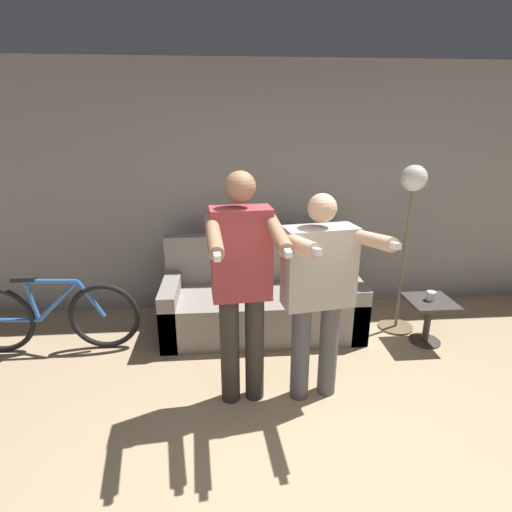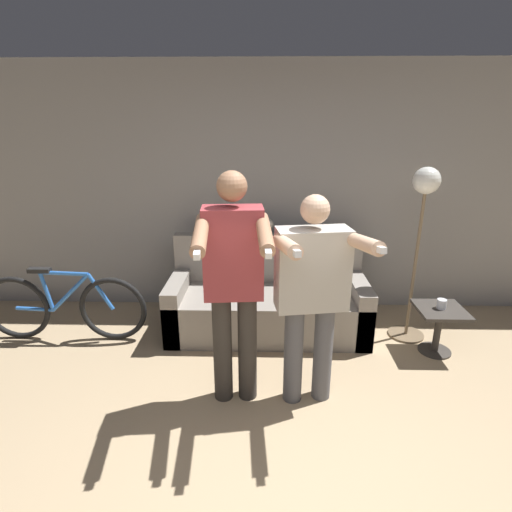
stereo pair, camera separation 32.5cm
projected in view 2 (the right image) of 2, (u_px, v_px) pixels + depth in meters
The scene contains 9 objects.
wall_back at pixel (284, 192), 4.24m from camera, with size 10.00×0.05×2.60m.
couch at pixel (267, 303), 4.00m from camera, with size 1.93×0.81×0.92m.
person_left at pixel (234, 279), 2.75m from camera, with size 0.52×0.70×1.72m.
person_right at pixel (312, 288), 2.76m from camera, with size 0.63×0.73×1.57m.
cat at pixel (256, 228), 4.05m from camera, with size 0.45×0.14×0.17m.
floor_lamp at pixel (422, 211), 3.56m from camera, with size 0.34×0.34×1.64m.
side_table at pixel (439, 321), 3.58m from camera, with size 0.41×0.41×0.44m.
cup at pixel (442, 304), 3.53m from camera, with size 0.08×0.08×0.09m.
bicycle at pixel (64, 307), 3.79m from camera, with size 1.57×0.07×0.73m.
Camera 2 is at (-0.19, -1.51, 2.02)m, focal length 28.00 mm.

